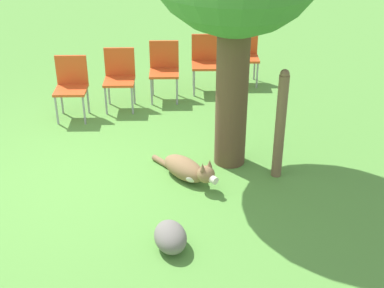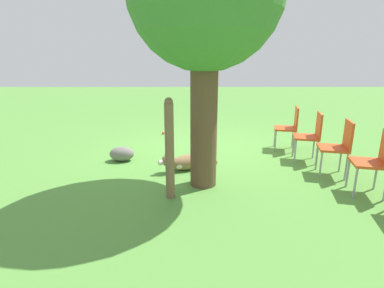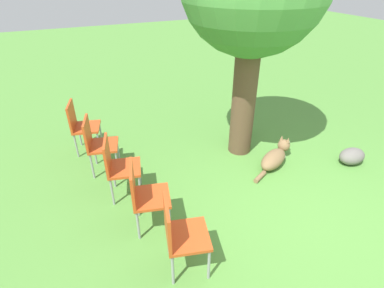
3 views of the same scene
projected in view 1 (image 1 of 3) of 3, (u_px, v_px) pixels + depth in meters
ground_plane at (101, 176)px, 6.31m from camera, size 30.00×30.00×0.00m
dog at (188, 170)px, 6.17m from camera, size 1.00×0.60×0.37m
fence_post at (280, 124)px, 6.01m from camera, size 0.12×0.12×1.33m
red_chair_0 at (71, 83)px, 7.50m from camera, size 0.51×0.53×0.88m
red_chair_1 at (120, 75)px, 7.79m from camera, size 0.51×0.53×0.88m
red_chair_2 at (164, 67)px, 8.09m from camera, size 0.51×0.53×0.88m
red_chair_3 at (206, 59)px, 8.38m from camera, size 0.51×0.53×0.88m
red_chair_4 at (245, 52)px, 8.67m from camera, size 0.51×0.53×0.88m
garden_rock at (170, 237)px, 5.10m from camera, size 0.44×0.31×0.26m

